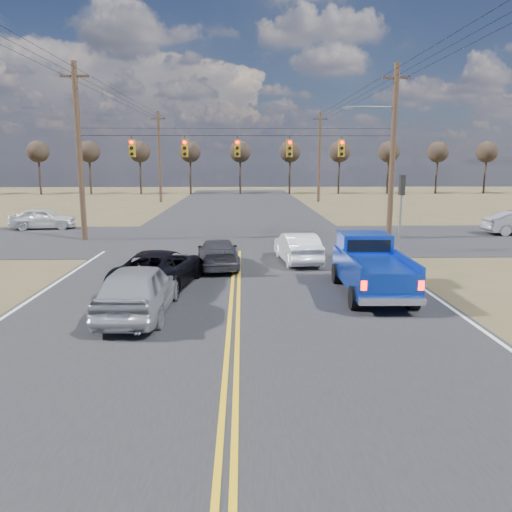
{
  "coord_description": "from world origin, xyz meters",
  "views": [
    {
      "loc": [
        0.27,
        -11.23,
        4.55
      ],
      "look_at": [
        0.71,
        4.82,
        1.5
      ],
      "focal_mm": 35.0,
      "sensor_mm": 36.0,
      "label": 1
    }
  ],
  "objects_px": {
    "silver_suv": "(138,289)",
    "black_suv": "(159,268)",
    "dgrey_car_queue": "(218,253)",
    "pickup_truck": "(371,267)",
    "cross_car_west": "(43,218)",
    "white_car_queue": "(297,247)"
  },
  "relations": [
    {
      "from": "silver_suv",
      "to": "dgrey_car_queue",
      "type": "relative_size",
      "value": 1.11
    },
    {
      "from": "silver_suv",
      "to": "pickup_truck",
      "type": "bearing_deg",
      "value": -161.91
    },
    {
      "from": "white_car_queue",
      "to": "cross_car_west",
      "type": "distance_m",
      "value": 20.0
    },
    {
      "from": "pickup_truck",
      "to": "silver_suv",
      "type": "relative_size",
      "value": 1.12
    },
    {
      "from": "dgrey_car_queue",
      "to": "cross_car_west",
      "type": "distance_m",
      "value": 18.0
    },
    {
      "from": "pickup_truck",
      "to": "silver_suv",
      "type": "bearing_deg",
      "value": -161.7
    },
    {
      "from": "pickup_truck",
      "to": "white_car_queue",
      "type": "bearing_deg",
      "value": 110.3
    },
    {
      "from": "silver_suv",
      "to": "cross_car_west",
      "type": "height_order",
      "value": "silver_suv"
    },
    {
      "from": "dgrey_car_queue",
      "to": "silver_suv",
      "type": "bearing_deg",
      "value": 68.53
    },
    {
      "from": "black_suv",
      "to": "dgrey_car_queue",
      "type": "bearing_deg",
      "value": -111.45
    },
    {
      "from": "dgrey_car_queue",
      "to": "white_car_queue",
      "type": "bearing_deg",
      "value": -168.3
    },
    {
      "from": "dgrey_car_queue",
      "to": "cross_car_west",
      "type": "bearing_deg",
      "value": -50.8
    },
    {
      "from": "pickup_truck",
      "to": "white_car_queue",
      "type": "distance_m",
      "value": 5.97
    },
    {
      "from": "silver_suv",
      "to": "white_car_queue",
      "type": "bearing_deg",
      "value": -124.07
    },
    {
      "from": "black_suv",
      "to": "white_car_queue",
      "type": "height_order",
      "value": "black_suv"
    },
    {
      "from": "silver_suv",
      "to": "black_suv",
      "type": "xyz_separation_m",
      "value": [
        0.06,
        3.44,
        -0.1
      ]
    },
    {
      "from": "black_suv",
      "to": "pickup_truck",
      "type": "bearing_deg",
      "value": 179.83
    },
    {
      "from": "pickup_truck",
      "to": "silver_suv",
      "type": "xyz_separation_m",
      "value": [
        -7.54,
        -2.28,
        -0.15
      ]
    },
    {
      "from": "dgrey_car_queue",
      "to": "pickup_truck",
      "type": "bearing_deg",
      "value": 135.35
    },
    {
      "from": "pickup_truck",
      "to": "white_car_queue",
      "type": "xyz_separation_m",
      "value": [
        -1.93,
        5.64,
        -0.27
      ]
    },
    {
      "from": "silver_suv",
      "to": "black_suv",
      "type": "relative_size",
      "value": 0.94
    },
    {
      "from": "pickup_truck",
      "to": "dgrey_car_queue",
      "type": "xyz_separation_m",
      "value": [
        -5.5,
        4.57,
        -0.34
      ]
    }
  ]
}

